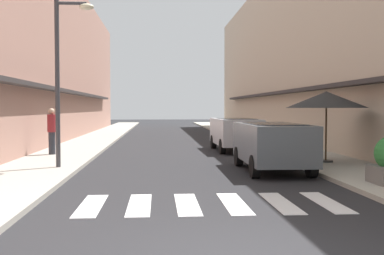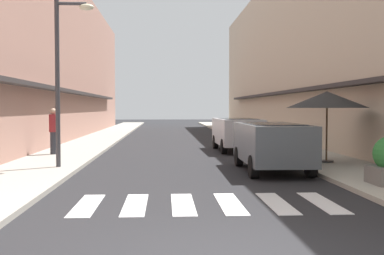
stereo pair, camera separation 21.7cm
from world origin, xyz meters
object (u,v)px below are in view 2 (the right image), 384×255
Objects in this scene: parked_car_mid at (237,131)px; pedestrian_walking_near at (53,130)px; street_lamp at (64,64)px; parked_car_near at (272,141)px; cafe_umbrella at (327,100)px.

pedestrian_walking_near reaches higher than parked_car_mid.
parked_car_mid is at bearing 44.56° from street_lamp.
cafe_umbrella is (2.16, 1.35, 1.28)m from parked_car_near.
pedestrian_walking_near is at bearing 148.31° from parked_car_near.
parked_car_near is 2.85m from cafe_umbrella.
street_lamp is 2.85× the size of pedestrian_walking_near.
street_lamp is (-6.32, -6.22, 2.36)m from parked_car_mid.
pedestrian_walking_near is (-1.28, 4.07, -2.20)m from street_lamp.
street_lamp is 1.91× the size of cafe_umbrella.
pedestrian_walking_near reaches higher than parked_car_near.
pedestrian_walking_near is at bearing 107.42° from street_lamp.
cafe_umbrella is (2.16, -5.49, 1.28)m from parked_car_mid.
parked_car_near is 8.93m from pedestrian_walking_near.
parked_car_near is 0.81× the size of street_lamp.
parked_car_near is at bearing -5.57° from street_lamp.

